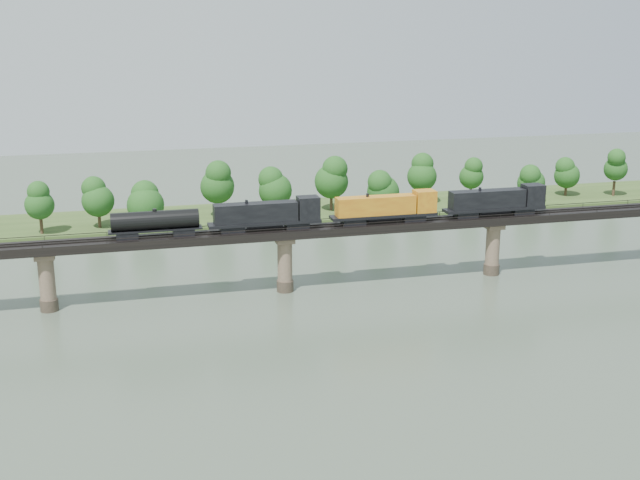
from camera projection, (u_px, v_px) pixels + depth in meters
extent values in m
plane|color=#3A4839|center=(329.00, 357.00, 114.64)|extent=(400.00, 400.00, 0.00)
cube|color=#2F461C|center=(238.00, 216.00, 193.86)|extent=(300.00, 24.00, 1.60)
cylinder|color=#473A2D|center=(49.00, 305.00, 132.84)|extent=(3.00, 3.00, 2.00)
cylinder|color=#78624E|center=(47.00, 279.00, 131.66)|extent=(2.60, 2.60, 9.00)
cube|color=#78624E|center=(45.00, 256.00, 130.60)|extent=(3.20, 3.20, 1.00)
cylinder|color=#473A2D|center=(285.00, 286.00, 142.41)|extent=(3.00, 3.00, 2.00)
cylinder|color=#78624E|center=(285.00, 261.00, 141.22)|extent=(2.60, 2.60, 9.00)
cube|color=#78624E|center=(285.00, 240.00, 140.17)|extent=(3.20, 3.20, 1.00)
cylinder|color=#473A2D|center=(491.00, 269.00, 151.98)|extent=(3.00, 3.00, 2.00)
cylinder|color=#78624E|center=(493.00, 246.00, 150.79)|extent=(2.60, 2.60, 9.00)
cube|color=#78624E|center=(494.00, 226.00, 149.74)|extent=(3.20, 3.20, 1.00)
cube|color=black|center=(284.00, 233.00, 139.84)|extent=(220.00, 5.00, 1.50)
cube|color=black|center=(285.00, 229.00, 138.92)|extent=(220.00, 0.12, 0.16)
cube|color=black|center=(284.00, 227.00, 140.32)|extent=(220.00, 0.12, 0.16)
cube|color=black|center=(287.00, 228.00, 137.21)|extent=(220.00, 0.10, 0.10)
cube|color=black|center=(282.00, 221.00, 141.70)|extent=(220.00, 0.10, 0.10)
cube|color=black|center=(287.00, 230.00, 137.31)|extent=(0.08, 0.08, 0.70)
cube|color=black|center=(282.00, 223.00, 141.79)|extent=(0.08, 0.08, 0.70)
cylinder|color=#382619|center=(41.00, 226.00, 174.44)|extent=(0.70, 0.70, 3.51)
sphere|color=#144313|center=(39.00, 205.00, 173.20)|extent=(6.31, 6.31, 6.31)
sphere|color=#144313|center=(38.00, 192.00, 172.43)|extent=(4.73, 4.73, 4.73)
cylinder|color=#382619|center=(99.00, 220.00, 179.73)|extent=(0.70, 0.70, 3.34)
sphere|color=#144313|center=(98.00, 201.00, 178.56)|extent=(7.18, 7.18, 7.18)
sphere|color=#144313|center=(97.00, 189.00, 177.82)|extent=(5.39, 5.39, 5.39)
cylinder|color=#382619|center=(147.00, 221.00, 179.73)|extent=(0.70, 0.70, 2.83)
sphere|color=#144313|center=(146.00, 205.00, 178.74)|extent=(8.26, 8.26, 8.26)
sphere|color=#144313|center=(145.00, 195.00, 178.12)|extent=(6.19, 6.19, 6.19)
cylinder|color=#382619|center=(218.00, 208.00, 189.75)|extent=(0.70, 0.70, 3.96)
sphere|color=#144313|center=(217.00, 187.00, 188.35)|extent=(8.07, 8.07, 8.07)
sphere|color=#144313|center=(217.00, 173.00, 187.48)|extent=(6.05, 6.05, 6.05)
cylinder|color=#382619|center=(276.00, 208.00, 191.65)|extent=(0.70, 0.70, 3.27)
sphere|color=#144313|center=(275.00, 190.00, 190.50)|extent=(8.03, 8.03, 8.03)
sphere|color=#144313|center=(275.00, 179.00, 189.78)|extent=(6.02, 6.02, 6.02)
cylinder|color=#382619|center=(331.00, 202.00, 196.03)|extent=(0.70, 0.70, 3.92)
sphere|color=#144313|center=(331.00, 182.00, 194.66)|extent=(8.29, 8.29, 8.29)
sphere|color=#144313|center=(331.00, 168.00, 193.79)|extent=(6.21, 6.21, 6.21)
cylinder|color=#382619|center=(383.00, 208.00, 192.27)|extent=(0.70, 0.70, 3.02)
sphere|color=#144313|center=(383.00, 192.00, 191.20)|extent=(7.74, 7.74, 7.74)
sphere|color=#144313|center=(383.00, 181.00, 190.54)|extent=(5.80, 5.80, 5.80)
cylinder|color=#382619|center=(421.00, 196.00, 203.43)|extent=(0.70, 0.70, 3.80)
sphere|color=#144313|center=(422.00, 177.00, 202.10)|extent=(7.47, 7.47, 7.47)
sphere|color=#144313|center=(422.00, 164.00, 201.26)|extent=(5.60, 5.60, 5.60)
cylinder|color=#382619|center=(470.00, 194.00, 206.97)|extent=(0.70, 0.70, 3.38)
sphere|color=#144313|center=(471.00, 177.00, 205.78)|extent=(6.23, 6.23, 6.23)
sphere|color=#144313|center=(472.00, 166.00, 205.04)|extent=(4.67, 4.67, 4.67)
cylinder|color=#382619|center=(530.00, 197.00, 204.89)|extent=(0.70, 0.70, 2.77)
sphere|color=#144313|center=(531.00, 183.00, 203.91)|extent=(7.04, 7.04, 7.04)
sphere|color=#144313|center=(532.00, 174.00, 203.30)|extent=(5.28, 5.28, 5.28)
cylinder|color=#382619|center=(566.00, 190.00, 212.88)|extent=(0.70, 0.70, 2.94)
sphere|color=#144313|center=(567.00, 176.00, 211.84)|extent=(6.73, 6.73, 6.73)
sphere|color=#144313|center=(568.00, 166.00, 211.20)|extent=(5.05, 5.05, 5.05)
cylinder|color=#382619|center=(614.00, 188.00, 212.41)|extent=(0.70, 0.70, 3.94)
sphere|color=#144313|center=(616.00, 169.00, 211.02)|extent=(6.17, 6.17, 6.17)
sphere|color=#144313|center=(617.00, 157.00, 210.15)|extent=(4.62, 4.62, 4.62)
cube|color=black|center=(522.00, 211.00, 150.38)|extent=(4.13, 2.48, 1.13)
cube|color=black|center=(466.00, 214.00, 147.67)|extent=(4.13, 2.48, 1.13)
cube|color=black|center=(494.00, 209.00, 148.84)|extent=(19.60, 3.09, 0.52)
cube|color=black|center=(487.00, 199.00, 147.96)|extent=(14.44, 2.79, 3.30)
cube|color=black|center=(533.00, 195.00, 150.10)|extent=(3.71, 3.09, 3.92)
cylinder|color=black|center=(494.00, 212.00, 148.98)|extent=(6.19, 1.44, 1.44)
cube|color=black|center=(413.00, 217.00, 145.20)|extent=(4.13, 2.48, 1.13)
cube|color=black|center=(353.00, 221.00, 142.49)|extent=(4.13, 2.48, 1.13)
cube|color=black|center=(384.00, 215.00, 143.65)|extent=(19.60, 3.09, 0.52)
cube|color=#C48918|center=(376.00, 205.00, 142.78)|extent=(14.44, 2.79, 3.30)
cube|color=#C48918|center=(424.00, 201.00, 144.92)|extent=(3.71, 3.09, 3.92)
cylinder|color=black|center=(384.00, 218.00, 143.80)|extent=(6.19, 1.44, 1.44)
cube|color=black|center=(297.00, 225.00, 140.02)|extent=(4.13, 2.48, 1.13)
cube|color=black|center=(232.00, 229.00, 137.30)|extent=(4.13, 2.48, 1.13)
cube|color=black|center=(265.00, 223.00, 138.47)|extent=(19.60, 3.09, 0.52)
cube|color=black|center=(256.00, 212.00, 137.60)|extent=(14.44, 2.79, 3.30)
cube|color=black|center=(308.00, 208.00, 139.74)|extent=(3.71, 3.09, 3.92)
cylinder|color=black|center=(265.00, 226.00, 138.62)|extent=(6.19, 1.44, 1.44)
cube|color=black|center=(184.00, 232.00, 135.33)|extent=(3.61, 2.27, 1.13)
cube|color=black|center=(127.00, 235.00, 133.11)|extent=(3.61, 2.27, 1.13)
cube|color=black|center=(156.00, 230.00, 134.04)|extent=(15.47, 2.48, 0.31)
cylinder|color=black|center=(155.00, 220.00, 133.61)|extent=(14.44, 3.09, 3.09)
cylinder|color=black|center=(155.00, 210.00, 133.17)|extent=(0.72, 0.72, 0.52)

